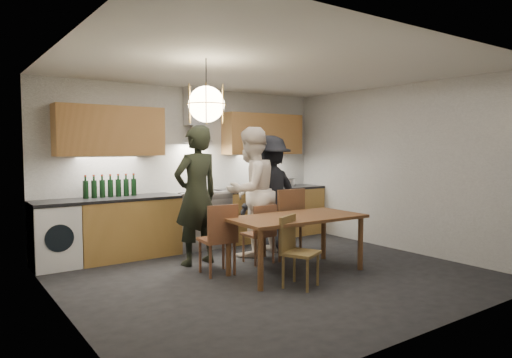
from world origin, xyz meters
TOP-DOWN VIEW (x-y plane):
  - ground at (0.00, 0.00)m, footprint 5.00×5.00m
  - room_shell at (0.00, 0.00)m, footprint 5.02×4.52m
  - counter_run at (0.02, 1.95)m, footprint 5.00×0.62m
  - range_stove at (0.00, 1.94)m, footprint 0.90×0.60m
  - wall_fixtures at (0.00, 2.07)m, footprint 4.30×0.54m
  - pendant_lamp at (-1.00, -0.10)m, footprint 0.43×0.43m
  - dining_table at (0.29, -0.12)m, footprint 1.78×0.93m
  - chair_back_left at (-0.57, 0.35)m, footprint 0.45×0.45m
  - chair_back_mid at (0.20, 0.51)m, footprint 0.38×0.38m
  - chair_back_right at (0.65, 0.52)m, footprint 0.48×0.48m
  - chair_front at (-0.09, -0.55)m, footprint 0.50×0.50m
  - person_left at (-0.54, 1.01)m, footprint 0.75×0.54m
  - person_mid at (0.38, 1.02)m, footprint 1.08×0.92m
  - person_right at (0.87, 1.22)m, footprint 1.28×0.88m
  - mixing_bowl at (1.01, 1.88)m, footprint 0.35×0.35m
  - stock_pot at (1.89, 1.95)m, footprint 0.25×0.25m
  - wine_bottles at (-1.40, 2.05)m, footprint 0.78×0.08m

SIDE VIEW (x-z plane):
  - ground at x=0.00m, z-range 0.00..0.00m
  - range_stove at x=0.00m, z-range -0.02..0.90m
  - counter_run at x=0.02m, z-range 0.00..0.90m
  - chair_front at x=-0.09m, z-range 0.06..0.89m
  - chair_back_mid at x=0.20m, z-range 0.06..0.89m
  - chair_back_left at x=-0.57m, z-range 0.07..0.98m
  - chair_back_right at x=0.65m, z-range 0.07..1.10m
  - dining_table at x=0.29m, z-range 0.28..1.03m
  - person_right at x=0.87m, z-range 0.00..1.81m
  - mixing_bowl at x=1.01m, z-range 0.90..0.98m
  - person_left at x=-0.54m, z-range 0.00..1.92m
  - person_mid at x=0.38m, z-range 0.00..1.93m
  - stock_pot at x=1.89m, z-range 0.90..1.04m
  - wine_bottles at x=-1.40m, z-range 0.90..1.23m
  - room_shell at x=0.00m, z-range 0.40..3.01m
  - wall_fixtures at x=0.00m, z-range 1.32..2.42m
  - pendant_lamp at x=-1.00m, z-range 1.75..2.45m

